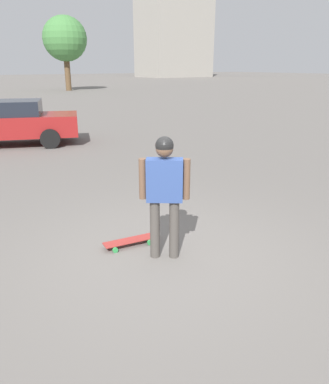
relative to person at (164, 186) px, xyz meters
name	(u,v)px	position (x,y,z in m)	size (l,w,h in m)	color
ground_plane	(164,256)	(0.00, 0.00, -1.03)	(220.00, 220.00, 0.00)	slate
person	(164,186)	(0.00, 0.00, 0.00)	(0.44, 0.56, 1.69)	#4C4742
skateboard	(130,241)	(0.56, 0.23, -0.96)	(0.34, 0.81, 0.09)	#A5332D
car_parked_near	(6,122)	(9.28, -0.07, -0.28)	(3.29, 4.92, 1.45)	maroon
building_block_distant	(174,16)	(68.13, -49.40, 11.60)	(9.91, 14.78, 25.26)	#9E998E
tree_distant	(65,39)	(35.31, -12.10, 4.00)	(4.41, 4.41, 7.28)	brown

